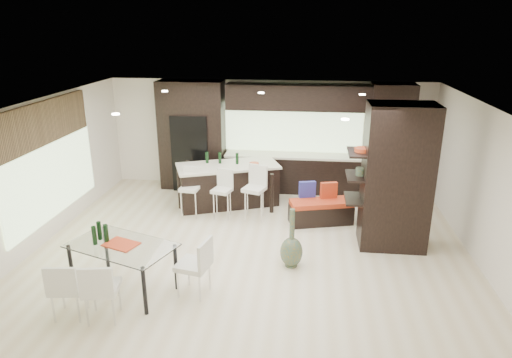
# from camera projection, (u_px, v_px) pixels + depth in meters

# --- Properties ---
(ground) EXTENTS (8.00, 8.00, 0.00)m
(ground) POSITION_uv_depth(u_px,v_px,m) (252.00, 247.00, 8.64)
(ground) COLOR beige
(ground) RESTS_ON ground
(back_wall) EXTENTS (8.00, 0.02, 2.70)m
(back_wall) POSITION_uv_depth(u_px,v_px,m) (269.00, 134.00, 11.49)
(back_wall) COLOR white
(back_wall) RESTS_ON ground
(left_wall) EXTENTS (0.02, 7.00, 2.70)m
(left_wall) POSITION_uv_depth(u_px,v_px,m) (43.00, 171.00, 8.64)
(left_wall) COLOR white
(left_wall) RESTS_ON ground
(right_wall) EXTENTS (0.02, 7.00, 2.70)m
(right_wall) POSITION_uv_depth(u_px,v_px,m) (485.00, 188.00, 7.76)
(right_wall) COLOR white
(right_wall) RESTS_ON ground
(ceiling) EXTENTS (8.00, 7.00, 0.02)m
(ceiling) POSITION_uv_depth(u_px,v_px,m) (252.00, 104.00, 7.76)
(ceiling) COLOR white
(ceiling) RESTS_ON ground
(window_left) EXTENTS (0.04, 3.20, 1.90)m
(window_left) POSITION_uv_depth(u_px,v_px,m) (51.00, 168.00, 8.82)
(window_left) COLOR #B2D199
(window_left) RESTS_ON left_wall
(window_back) EXTENTS (3.40, 0.04, 1.20)m
(window_back) POSITION_uv_depth(u_px,v_px,m) (293.00, 128.00, 11.32)
(window_back) COLOR #B2D199
(window_back) RESTS_ON back_wall
(stone_accent) EXTENTS (0.08, 3.00, 0.80)m
(stone_accent) POSITION_uv_depth(u_px,v_px,m) (45.00, 122.00, 8.52)
(stone_accent) COLOR brown
(stone_accent) RESTS_ON left_wall
(ceiling_spots) EXTENTS (4.00, 3.00, 0.02)m
(ceiling_spots) POSITION_uv_depth(u_px,v_px,m) (254.00, 103.00, 8.00)
(ceiling_spots) COLOR white
(ceiling_spots) RESTS_ON ceiling
(back_cabinetry) EXTENTS (6.80, 0.68, 2.70)m
(back_cabinetry) POSITION_uv_depth(u_px,v_px,m) (288.00, 138.00, 11.12)
(back_cabinetry) COLOR black
(back_cabinetry) RESTS_ON ground
(refrigerator) EXTENTS (0.90, 0.68, 1.90)m
(refrigerator) POSITION_uv_depth(u_px,v_px,m) (193.00, 151.00, 11.47)
(refrigerator) COLOR black
(refrigerator) RESTS_ON ground
(partition_column) EXTENTS (1.20, 0.80, 2.70)m
(partition_column) POSITION_uv_depth(u_px,v_px,m) (397.00, 178.00, 8.29)
(partition_column) COLOR black
(partition_column) RESTS_ON ground
(kitchen_island) EXTENTS (2.49, 1.75, 0.95)m
(kitchen_island) POSITION_uv_depth(u_px,v_px,m) (228.00, 185.00, 10.52)
(kitchen_island) COLOR black
(kitchen_island) RESTS_ON ground
(stool_left) EXTENTS (0.42, 0.42, 0.88)m
(stool_left) POSITION_uv_depth(u_px,v_px,m) (190.00, 197.00, 9.88)
(stool_left) COLOR silver
(stool_left) RESTS_ON ground
(stool_mid) EXTENTS (0.46, 0.46, 0.85)m
(stool_mid) POSITION_uv_depth(u_px,v_px,m) (222.00, 199.00, 9.81)
(stool_mid) COLOR silver
(stool_mid) RESTS_ON ground
(stool_right) EXTENTS (0.53, 0.53, 0.95)m
(stool_right) POSITION_uv_depth(u_px,v_px,m) (254.00, 198.00, 9.70)
(stool_right) COLOR silver
(stool_right) RESTS_ON ground
(bench) EXTENTS (1.39, 0.83, 0.50)m
(bench) POSITION_uv_depth(u_px,v_px,m) (321.00, 212.00, 9.59)
(bench) COLOR black
(bench) RESTS_ON ground
(floor_vase) EXTENTS (0.46, 0.46, 1.07)m
(floor_vase) POSITION_uv_depth(u_px,v_px,m) (292.00, 238.00, 7.79)
(floor_vase) COLOR #47563D
(floor_vase) RESTS_ON ground
(dining_table) EXTENTS (1.83, 1.41, 0.78)m
(dining_table) POSITION_uv_depth(u_px,v_px,m) (124.00, 267.00, 7.15)
(dining_table) COLOR white
(dining_table) RESTS_ON ground
(chair_near) EXTENTS (0.54, 0.54, 0.86)m
(chair_near) POSITION_uv_depth(u_px,v_px,m) (102.00, 292.00, 6.41)
(chair_near) COLOR silver
(chair_near) RESTS_ON ground
(chair_far) EXTENTS (0.50, 0.50, 0.82)m
(chair_far) POSITION_uv_depth(u_px,v_px,m) (69.00, 290.00, 6.48)
(chair_far) COLOR silver
(chair_far) RESTS_ON ground
(chair_end) EXTENTS (0.56, 0.56, 0.87)m
(chair_end) POSITION_uv_depth(u_px,v_px,m) (194.00, 269.00, 7.01)
(chair_end) COLOR silver
(chair_end) RESTS_ON ground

